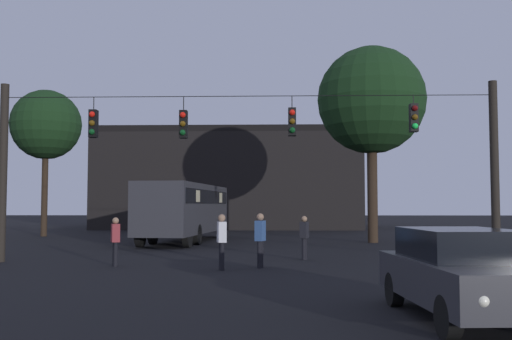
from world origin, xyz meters
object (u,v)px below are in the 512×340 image
city_bus (186,206)px  tree_behind_building (371,101)px  pedestrian_crossing_left (260,237)px  pedestrian_near_bus (222,239)px  pedestrian_crossing_center (115,239)px  car_near_right (463,272)px  tree_left_silhouette (46,125)px  pedestrian_crossing_right (304,235)px

city_bus → tree_behind_building: (9.77, -0.35, 5.51)m
pedestrian_crossing_left → pedestrian_near_bus: (-1.13, -0.64, -0.01)m
city_bus → pedestrian_crossing_left: 13.56m
pedestrian_crossing_left → city_bus: bearing=108.3°
pedestrian_crossing_center → pedestrian_near_bus: 3.58m
car_near_right → tree_left_silhouette: bearing=123.8°
car_near_right → pedestrian_crossing_left: (-3.61, 8.09, 0.15)m
tree_left_silhouette → pedestrian_crossing_center: bearing=-62.4°
pedestrian_crossing_right → city_bus: bearing=119.6°
pedestrian_crossing_center → tree_left_silhouette: 20.86m
pedestrian_crossing_right → tree_left_silhouette: (-15.34, 15.26, 6.06)m
pedestrian_crossing_center → pedestrian_crossing_right: pedestrian_crossing_right is taller
pedestrian_crossing_center → pedestrian_crossing_right: size_ratio=1.00×
city_bus → tree_left_silhouette: tree_left_silhouette is taller
pedestrian_crossing_left → pedestrian_near_bus: size_ratio=1.01×
tree_left_silhouette → tree_behind_building: bearing=-15.9°
pedestrian_crossing_left → pedestrian_crossing_center: size_ratio=1.09×
car_near_right → tree_behind_building: size_ratio=0.43×
pedestrian_crossing_right → pedestrian_near_bus: (-2.63, -3.39, 0.07)m
city_bus → pedestrian_near_bus: 13.87m
city_bus → pedestrian_crossing_left: size_ratio=6.68×
pedestrian_crossing_left → pedestrian_near_bus: 1.30m
tree_behind_building → pedestrian_crossing_left: bearing=-113.9°
car_near_right → tree_behind_building: (1.91, 20.59, 6.58)m
pedestrian_crossing_center → car_near_right: bearing=-45.7°
city_bus → tree_left_silhouette: bearing=151.8°
pedestrian_crossing_left → tree_behind_building: 15.10m
pedestrian_crossing_right → tree_behind_building: size_ratio=0.15×
city_bus → tree_behind_building: size_ratio=1.09×
pedestrian_crossing_right → pedestrian_crossing_left: bearing=-118.5°
pedestrian_crossing_center → tree_behind_building: 17.12m
pedestrian_crossing_left → pedestrian_crossing_center: (-4.58, 0.32, -0.09)m
tree_left_silhouette → pedestrian_crossing_right: bearing=-44.8°
pedestrian_crossing_right → pedestrian_near_bus: 4.29m
pedestrian_crossing_left → pedestrian_near_bus: pedestrian_crossing_left is taller
car_near_right → pedestrian_crossing_left: bearing=114.1°
pedestrian_near_bus → tree_left_silhouette: bearing=124.3°
pedestrian_near_bus → tree_left_silhouette: size_ratio=0.18×
car_near_right → pedestrian_crossing_left: size_ratio=2.65×
pedestrian_crossing_right → tree_left_silhouette: 22.47m
city_bus → pedestrian_crossing_center: city_bus is taller
pedestrian_crossing_center → tree_left_silhouette: size_ratio=0.17×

